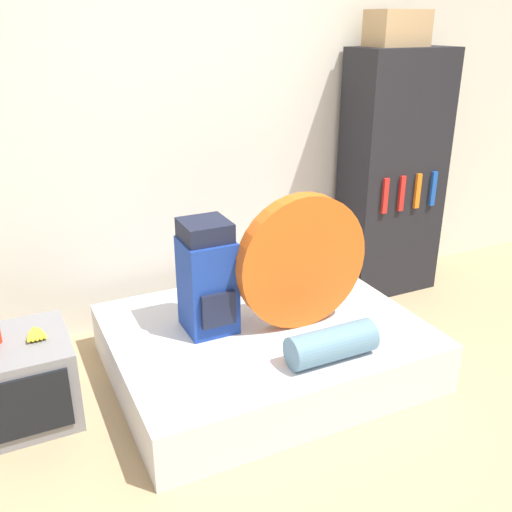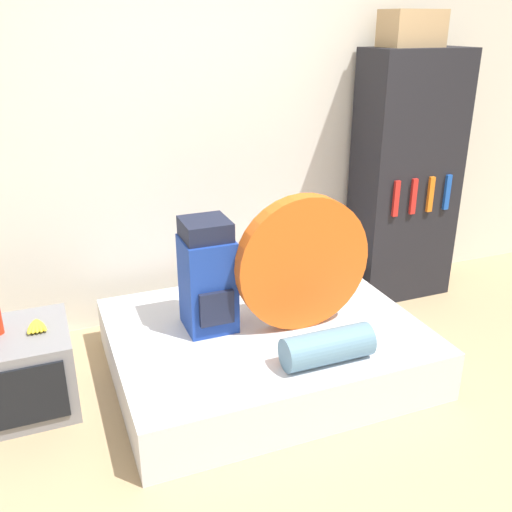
% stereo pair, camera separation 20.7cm
% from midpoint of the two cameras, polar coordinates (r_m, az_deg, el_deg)
% --- Properties ---
extents(ground_plane, '(16.00, 16.00, 0.00)m').
position_cam_midpoint_polar(ground_plane, '(3.03, 10.76, -18.63)').
color(ground_plane, tan).
extents(wall_back, '(8.00, 0.05, 2.60)m').
position_cam_midpoint_polar(wall_back, '(3.91, -1.61, 12.61)').
color(wall_back, silver).
rests_on(wall_back, ground_plane).
extents(bed, '(1.77, 1.40, 0.30)m').
position_cam_midpoint_polar(bed, '(3.48, 2.58, -9.05)').
color(bed, silver).
rests_on(bed, ground_plane).
extents(backpack, '(0.28, 0.32, 0.66)m').
position_cam_midpoint_polar(backpack, '(3.25, -3.03, -2.13)').
color(backpack, navy).
rests_on(backpack, bed).
extents(tent_bag, '(0.80, 0.10, 0.80)m').
position_cam_midpoint_polar(tent_bag, '(3.25, 6.51, -0.71)').
color(tent_bag, '#E05B19').
rests_on(tent_bag, bed).
extents(sleeping_roll, '(0.49, 0.18, 0.18)m').
position_cam_midpoint_polar(sleeping_roll, '(3.05, 9.11, -8.99)').
color(sleeping_roll, '#5B849E').
rests_on(sleeping_roll, bed).
extents(television, '(0.52, 0.56, 0.45)m').
position_cam_midpoint_polar(television, '(3.33, -20.57, -10.67)').
color(television, gray).
rests_on(television, ground_plane).
extents(banana_bunch, '(0.12, 0.16, 0.03)m').
position_cam_midpoint_polar(banana_bunch, '(3.22, -19.38, -6.65)').
color(banana_bunch, yellow).
rests_on(banana_bunch, television).
extents(bookshelf, '(0.72, 0.42, 1.81)m').
position_cam_midpoint_polar(bookshelf, '(4.37, 16.06, 7.46)').
color(bookshelf, black).
rests_on(bookshelf, ground_plane).
extents(cardboard_box, '(0.39, 0.26, 0.23)m').
position_cam_midpoint_polar(cardboard_box, '(4.22, 16.79, 20.97)').
color(cardboard_box, tan).
rests_on(cardboard_box, bookshelf).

